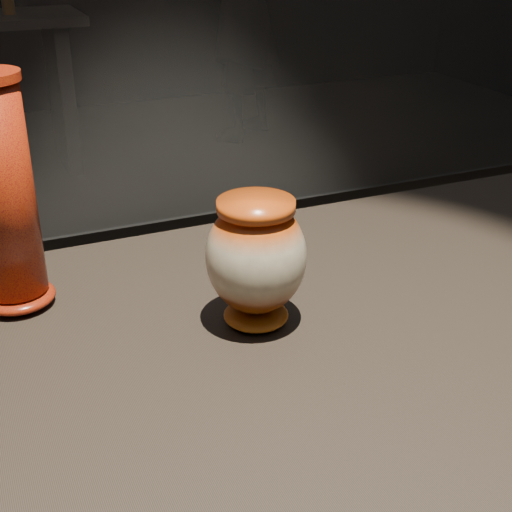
# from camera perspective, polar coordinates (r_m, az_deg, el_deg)

# --- Properties ---
(display_plinth) EXTENTS (2.00, 0.80, 0.90)m
(display_plinth) POSITION_cam_1_polar(r_m,az_deg,el_deg) (1.15, 2.62, -17.67)
(display_plinth) COLOR black
(display_plinth) RESTS_ON ground
(main_vase) EXTENTS (0.15, 0.15, 0.18)m
(main_vase) POSITION_cam_1_polar(r_m,az_deg,el_deg) (0.96, -0.00, -0.18)
(main_vase) COLOR #682909
(main_vase) RESTS_ON display_plinth
(tall_vase) EXTENTS (0.13, 0.13, 0.34)m
(tall_vase) POSITION_cam_1_polar(r_m,az_deg,el_deg) (1.04, -19.63, 4.22)
(tall_vase) COLOR #AB370B
(tall_vase) RESTS_ON display_plinth
(back_vase_right) EXTENTS (0.07, 0.07, 0.13)m
(back_vase_right) POSITION_cam_1_polar(r_m,az_deg,el_deg) (4.38, -19.24, 18.67)
(back_vase_right) COLOR brown
(back_vase_right) RESTS_ON back_shelf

